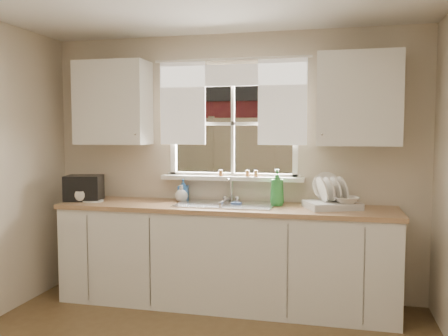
% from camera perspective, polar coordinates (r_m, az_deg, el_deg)
% --- Properties ---
extents(room_walls, '(3.62, 4.02, 2.50)m').
position_cam_1_polar(room_walls, '(2.58, -8.78, -3.07)').
color(room_walls, beige).
rests_on(room_walls, ground).
extents(window, '(1.38, 0.16, 1.06)m').
position_cam_1_polar(window, '(4.54, 1.02, 3.29)').
color(window, white).
rests_on(window, room_walls).
extents(curtains, '(1.50, 0.03, 0.81)m').
position_cam_1_polar(curtains, '(4.51, 0.88, 8.98)').
color(curtains, white).
rests_on(curtains, room_walls).
extents(base_cabinets, '(3.00, 0.62, 0.87)m').
position_cam_1_polar(base_cabinets, '(4.38, 0.09, -10.67)').
color(base_cabinets, silver).
rests_on(base_cabinets, ground).
extents(countertop, '(3.04, 0.65, 0.04)m').
position_cam_1_polar(countertop, '(4.28, 0.09, -4.78)').
color(countertop, '#A57B52').
rests_on(countertop, base_cabinets).
extents(upper_cabinet_left, '(0.70, 0.33, 0.80)m').
position_cam_1_polar(upper_cabinet_left, '(4.77, -13.20, 7.61)').
color(upper_cabinet_left, silver).
rests_on(upper_cabinet_left, room_walls).
extents(upper_cabinet_right, '(0.70, 0.33, 0.80)m').
position_cam_1_polar(upper_cabinet_right, '(4.28, 15.89, 7.95)').
color(upper_cabinet_right, silver).
rests_on(upper_cabinet_right, room_walls).
extents(wall_outlet, '(0.08, 0.01, 0.12)m').
position_cam_1_polar(wall_outlet, '(4.45, 12.12, -2.06)').
color(wall_outlet, beige).
rests_on(wall_outlet, room_walls).
extents(sill_jars, '(0.38, 0.04, 0.06)m').
position_cam_1_polar(sill_jars, '(4.48, 2.10, -0.64)').
color(sill_jars, brown).
rests_on(sill_jars, window).
extents(backyard, '(20.00, 10.00, 6.13)m').
position_cam_1_polar(backyard, '(11.03, 11.41, 14.11)').
color(backyard, '#335421').
rests_on(backyard, ground).
extents(sink, '(0.88, 0.52, 0.40)m').
position_cam_1_polar(sink, '(4.32, 0.19, -5.40)').
color(sink, '#B7B7BC').
rests_on(sink, countertop).
extents(dish_rack, '(0.53, 0.47, 0.31)m').
position_cam_1_polar(dish_rack, '(4.21, 12.83, -3.78)').
color(dish_rack, silver).
rests_on(dish_rack, countertop).
extents(bowl, '(0.24, 0.24, 0.05)m').
position_cam_1_polar(bowl, '(4.16, 14.54, -3.72)').
color(bowl, silver).
rests_on(bowl, dish_rack).
extents(soap_bottle_a, '(0.15, 0.15, 0.33)m').
position_cam_1_polar(soap_bottle_a, '(4.27, 6.42, -2.33)').
color(soap_bottle_a, '#2C8838').
rests_on(soap_bottle_a, countertop).
extents(soap_bottle_b, '(0.11, 0.11, 0.21)m').
position_cam_1_polar(soap_bottle_b, '(4.59, -4.92, -2.61)').
color(soap_bottle_b, '#3879D3').
rests_on(soap_bottle_b, countertop).
extents(soap_bottle_c, '(0.14, 0.14, 0.16)m').
position_cam_1_polar(soap_bottle_c, '(4.53, -5.16, -3.04)').
color(soap_bottle_c, beige).
rests_on(soap_bottle_c, countertop).
extents(saucer, '(0.20, 0.20, 0.01)m').
position_cam_1_polar(saucer, '(4.69, -15.49, -3.82)').
color(saucer, beige).
rests_on(saucer, countertop).
extents(cup, '(0.16, 0.16, 0.10)m').
position_cam_1_polar(cup, '(4.70, -16.82, -3.27)').
color(cup, silver).
rests_on(cup, countertop).
extents(black_appliance, '(0.39, 0.36, 0.24)m').
position_cam_1_polar(black_appliance, '(4.78, -16.49, -2.30)').
color(black_appliance, black).
rests_on(black_appliance, countertop).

